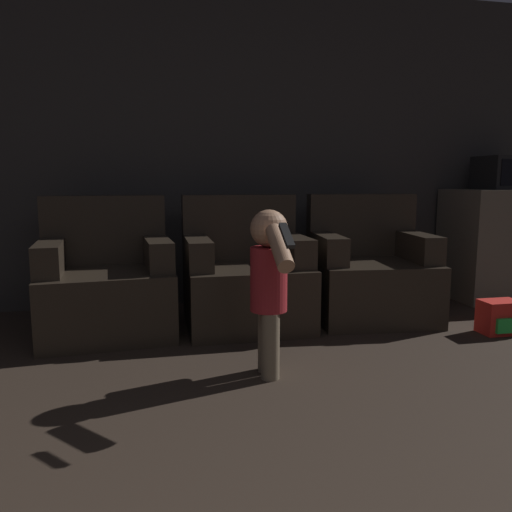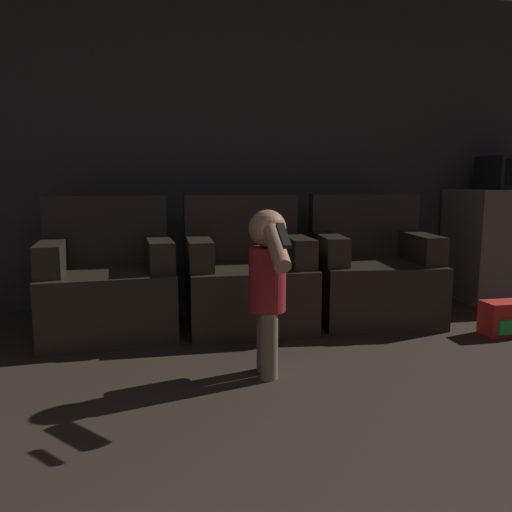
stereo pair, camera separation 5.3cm
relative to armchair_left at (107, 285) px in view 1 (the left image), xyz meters
name	(u,v)px [view 1 (the left image)]	position (x,y,z in m)	size (l,w,h in m)	color
wall_back	(200,147)	(0.72, 0.74, 0.97)	(8.40, 0.05, 2.60)	#33302D
armchair_left	(107,285)	(0.00, 0.00, 0.00)	(0.91, 0.83, 0.93)	black
armchair_middle	(245,279)	(0.96, 0.00, 0.00)	(0.85, 0.77, 0.93)	black
armchair_right	(370,274)	(1.91, 0.00, 0.00)	(0.92, 0.84, 0.93)	black
person_toddler	(269,279)	(0.90, -0.98, 0.19)	(0.19, 0.61, 0.88)	brown
toy_backpack	(500,317)	(2.61, -0.58, -0.22)	(0.26, 0.19, 0.23)	red
kitchen_counter	(503,244)	(3.34, 0.37, 0.15)	(0.95, 0.61, 0.95)	#665B4C
microwave	(506,173)	(3.32, 0.36, 0.77)	(0.46, 0.38, 0.28)	black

